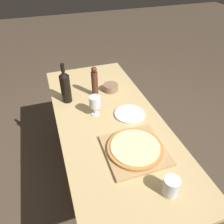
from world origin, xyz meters
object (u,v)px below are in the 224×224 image
wine_glass (95,102)px  small_bowl (111,88)px  pepper_mill (95,82)px  pizza (135,148)px  wine_bottle (65,86)px

wine_glass → small_bowl: size_ratio=1.22×
pepper_mill → small_bowl: pepper_mill is taller
pizza → pepper_mill: pepper_mill is taller
wine_bottle → pepper_mill: (0.23, 0.01, -0.01)m
pepper_mill → wine_glass: size_ratio=1.68×
wine_glass → small_bowl: (0.20, 0.27, -0.08)m
pepper_mill → small_bowl: size_ratio=2.04×
pizza → wine_glass: wine_glass is taller
wine_bottle → pepper_mill: 0.23m
pizza → small_bowl: 0.69m
pizza → small_bowl: small_bowl is taller
wine_glass → small_bowl: wine_glass is taller
pepper_mill → wine_glass: bearing=-104.7°
wine_glass → wine_bottle: bearing=125.5°
pepper_mill → wine_glass: (-0.06, -0.24, -0.02)m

